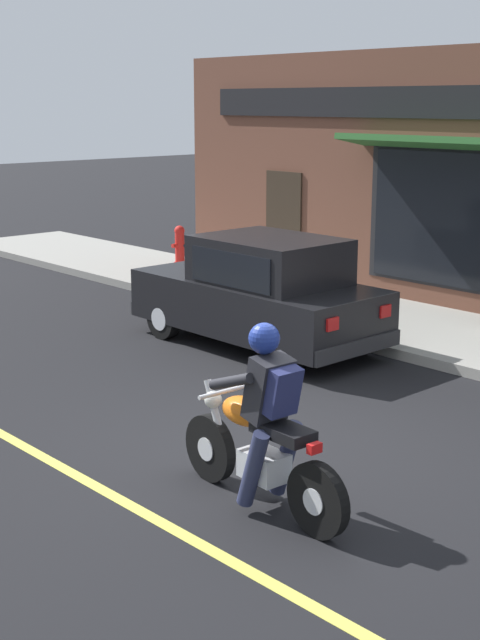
% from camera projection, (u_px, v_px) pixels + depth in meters
% --- Properties ---
extents(ground_plane, '(80.00, 80.00, 0.00)m').
position_uv_depth(ground_plane, '(277.00, 450.00, 8.81)').
color(ground_plane, black).
extents(sidewalk_curb, '(2.60, 22.00, 0.14)m').
position_uv_depth(sidewalk_curb, '(356.00, 316.00, 14.05)').
color(sidewalk_curb, gray).
rests_on(sidewalk_curb, ground).
extents(storefront_building, '(1.25, 11.64, 4.20)m').
position_uv_depth(storefront_building, '(439.00, 182.00, 14.31)').
color(storefront_building, brown).
rests_on(storefront_building, ground).
extents(motorcycle_with_rider, '(0.58, 2.02, 1.62)m').
position_uv_depth(motorcycle_with_rider, '(262.00, 432.00, 7.43)').
color(motorcycle_with_rider, black).
rests_on(motorcycle_with_rider, ground).
extents(car_hatchback, '(1.65, 3.78, 1.57)m').
position_uv_depth(car_hatchback, '(260.00, 293.00, 12.38)').
color(car_hatchback, black).
rests_on(car_hatchback, ground).
extents(fire_hydrant, '(0.36, 0.24, 0.88)m').
position_uv_depth(fire_hydrant, '(180.00, 248.00, 17.37)').
color(fire_hydrant, red).
rests_on(fire_hydrant, sidewalk_curb).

